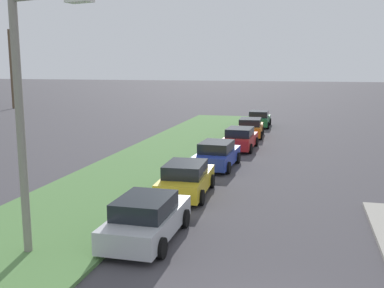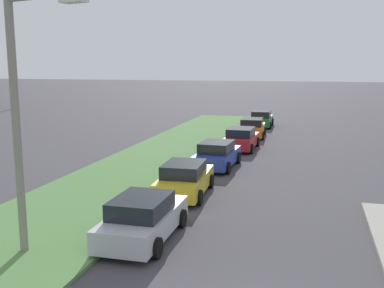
% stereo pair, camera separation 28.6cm
% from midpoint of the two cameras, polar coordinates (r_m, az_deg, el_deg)
% --- Properties ---
extents(grass_median, '(60.00, 6.00, 0.12)m').
position_cam_midpoint_polar(grass_median, '(21.50, -9.62, -5.22)').
color(grass_median, '#517F42').
rests_on(grass_median, ground).
extents(parked_car_silver, '(4.31, 2.03, 1.47)m').
position_cam_midpoint_polar(parked_car_silver, '(15.00, -5.59, -9.21)').
color(parked_car_silver, '#B2B5BA').
rests_on(parked_car_silver, ground).
extents(parked_car_yellow, '(4.38, 2.17, 1.47)m').
position_cam_midpoint_polar(parked_car_yellow, '(19.83, -0.51, -4.40)').
color(parked_car_yellow, gold).
rests_on(parked_car_yellow, ground).
extents(parked_car_blue, '(4.37, 2.15, 1.47)m').
position_cam_midpoint_polar(parked_car_blue, '(25.14, 3.47, -1.36)').
color(parked_car_blue, '#23389E').
rests_on(parked_car_blue, ground).
extents(parked_car_red, '(4.35, 2.11, 1.47)m').
position_cam_midpoint_polar(parked_car_red, '(30.67, 6.42, 0.64)').
color(parked_car_red, red).
rests_on(parked_car_red, ground).
extents(parked_car_orange, '(4.38, 2.18, 1.47)m').
position_cam_midpoint_polar(parked_car_orange, '(36.11, 7.73, 2.01)').
color(parked_car_orange, orange).
rests_on(parked_car_orange, ground).
extents(parked_car_green, '(4.33, 2.08, 1.47)m').
position_cam_midpoint_polar(parked_car_green, '(42.12, 8.84, 3.10)').
color(parked_car_green, '#1E6B38').
rests_on(parked_car_green, ground).
extents(streetlight, '(0.98, 2.83, 7.50)m').
position_cam_midpoint_polar(streetlight, '(13.64, -19.69, 4.17)').
color(streetlight, gray).
rests_on(streetlight, ground).
extents(distant_utility_pole, '(0.30, 0.30, 10.00)m').
position_cam_midpoint_polar(distant_utility_pole, '(63.44, -21.10, 8.69)').
color(distant_utility_pole, brown).
rests_on(distant_utility_pole, ground).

